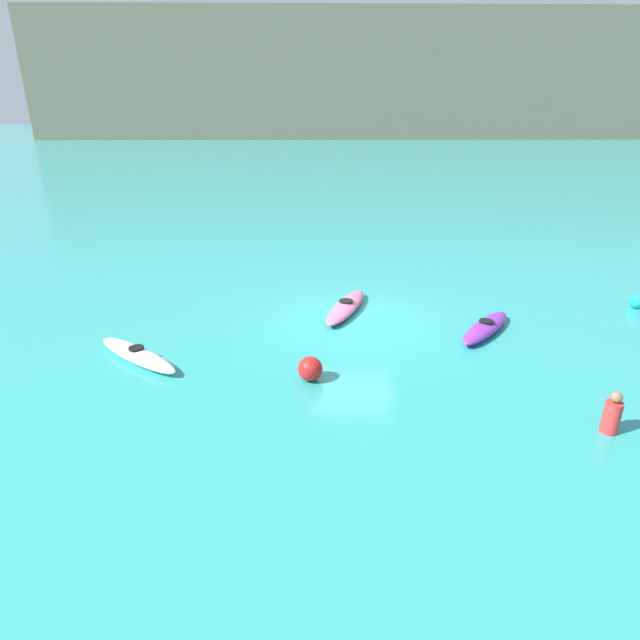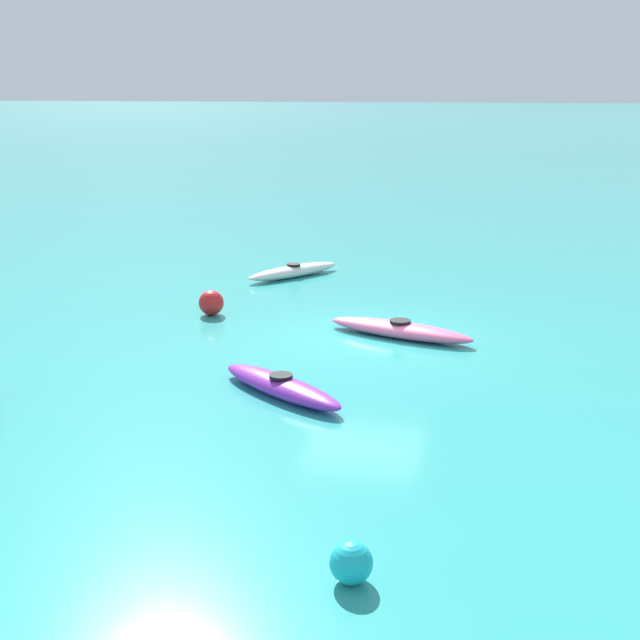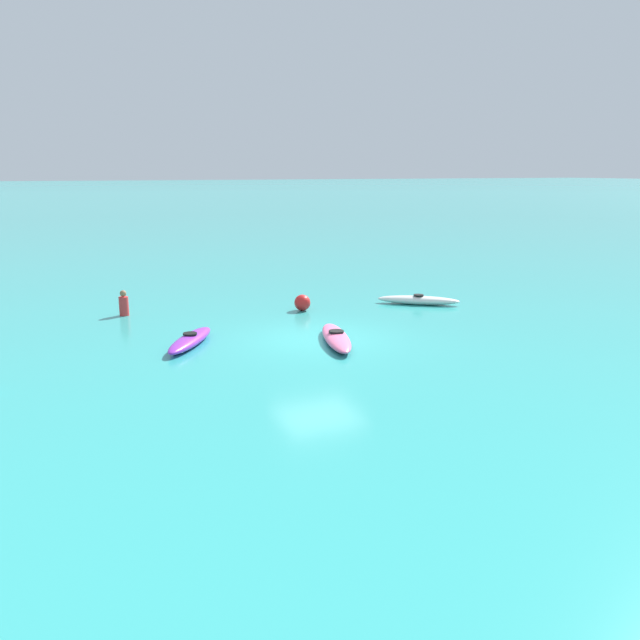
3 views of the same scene
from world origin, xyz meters
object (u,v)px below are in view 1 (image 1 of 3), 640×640
Objects in this scene: kayak_pink at (346,307)px; buoy_red at (310,369)px; kayak_purple at (486,327)px; person_near_shore at (612,415)px; kayak_white at (137,355)px; buoy_cyan at (637,301)px.

kayak_pink is 4.52m from buoy_red.
kayak_purple is (3.93, -1.38, 0.00)m from kayak_pink.
kayak_pink is 3.72× the size of person_near_shore.
kayak_purple is 3.12× the size of person_near_shore.
buoy_red is (-0.72, -4.46, 0.12)m from kayak_pink.
buoy_cyan reaches higher than kayak_white.
buoy_cyan is 8.12m from person_near_shore.
buoy_cyan reaches higher than kayak_purple.
buoy_red is 0.65× the size of person_near_shore.
buoy_red is at bearing 164.24° from person_near_shore.
buoy_cyan reaches higher than kayak_pink.
kayak_purple is 5.97× the size of buoy_cyan.
kayak_pink is at bearing 130.28° from person_near_shore.
kayak_white is at bearing 171.05° from buoy_red.
buoy_red reaches higher than buoy_cyan.
person_near_shore is at bearing -15.76° from buoy_red.
buoy_red is (4.36, -0.69, 0.12)m from kayak_white.
kayak_purple is at bearing 33.53° from buoy_red.
kayak_pink is 8.03m from person_near_shore.
kayak_white is 6.11× the size of buoy_cyan.
person_near_shore is at bearing -119.02° from buoy_cyan.
kayak_white is at bearing -143.37° from kayak_pink.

